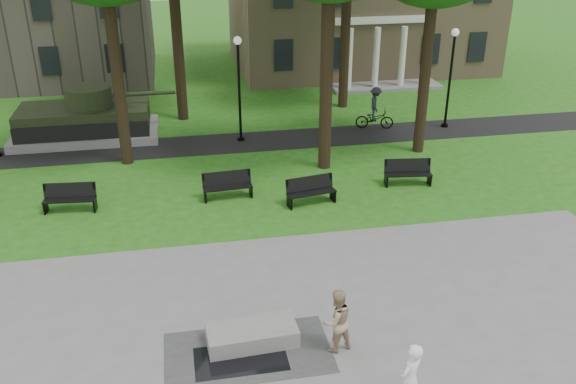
# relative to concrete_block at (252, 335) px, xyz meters

# --- Properties ---
(ground) EXTENTS (120.00, 120.00, 0.00)m
(ground) POSITION_rel_concrete_block_xyz_m (0.94, 2.08, -0.24)
(ground) COLOR #1F5A15
(ground) RESTS_ON ground
(footpath) EXTENTS (44.00, 2.60, 0.01)m
(footpath) POSITION_rel_concrete_block_xyz_m (0.94, 14.08, -0.24)
(footpath) COLOR black
(footpath) RESTS_ON ground
(building_left) EXTENTS (15.00, 10.00, 7.20)m
(building_left) POSITION_rel_concrete_block_xyz_m (-10.06, 28.58, 3.35)
(building_left) COLOR #4C443D
(building_left) RESTS_ON ground
(lamp_mid) EXTENTS (0.36, 0.36, 4.73)m
(lamp_mid) POSITION_rel_concrete_block_xyz_m (1.44, 14.38, 2.55)
(lamp_mid) COLOR black
(lamp_mid) RESTS_ON ground
(lamp_right) EXTENTS (0.36, 0.36, 4.73)m
(lamp_right) POSITION_rel_concrete_block_xyz_m (11.44, 14.38, 2.55)
(lamp_right) COLOR black
(lamp_right) RESTS_ON ground
(tank_monument) EXTENTS (7.45, 3.40, 2.40)m
(tank_monument) POSITION_rel_concrete_block_xyz_m (-5.52, 16.08, 0.61)
(tank_monument) COLOR gray
(tank_monument) RESTS_ON ground
(puddle) EXTENTS (2.20, 1.20, 0.00)m
(puddle) POSITION_rel_concrete_block_xyz_m (-0.35, -0.57, -0.22)
(puddle) COLOR black
(puddle) RESTS_ON plaza
(concrete_block) EXTENTS (2.25, 1.11, 0.45)m
(concrete_block) POSITION_rel_concrete_block_xyz_m (0.00, 0.00, 0.00)
(concrete_block) COLOR gray
(concrete_block) RESTS_ON plaza
(skateboarder) EXTENTS (0.76, 0.71, 1.75)m
(skateboarder) POSITION_rel_concrete_block_xyz_m (2.93, -2.87, 0.65)
(skateboarder) COLOR white
(skateboarder) RESTS_ON plaza
(friend_watching) EXTENTS (0.95, 0.83, 1.65)m
(friend_watching) POSITION_rel_concrete_block_xyz_m (1.96, -0.61, 0.60)
(friend_watching) COLOR tan
(friend_watching) RESTS_ON plaza
(cyclist) EXTENTS (1.91, 1.14, 2.03)m
(cyclist) POSITION_rel_concrete_block_xyz_m (7.98, 14.83, 0.59)
(cyclist) COLOR black
(cyclist) RESTS_ON ground
(park_bench_0) EXTENTS (1.83, 0.69, 1.00)m
(park_bench_0) POSITION_rel_concrete_block_xyz_m (-5.31, 8.39, 0.28)
(park_bench_0) COLOR black
(park_bench_0) RESTS_ON ground
(park_bench_1) EXTENTS (1.83, 0.65, 1.00)m
(park_bench_1) POSITION_rel_concrete_block_xyz_m (0.24, 8.40, 0.28)
(park_bench_1) COLOR black
(park_bench_1) RESTS_ON ground
(park_bench_2) EXTENTS (1.85, 0.84, 1.00)m
(park_bench_2) POSITION_rel_concrete_block_xyz_m (3.15, 7.37, 0.28)
(park_bench_2) COLOR black
(park_bench_2) RESTS_ON ground
(park_bench_3) EXTENTS (1.84, 0.73, 1.00)m
(park_bench_3) POSITION_rel_concrete_block_xyz_m (7.17, 8.30, 0.28)
(park_bench_3) COLOR black
(park_bench_3) RESTS_ON ground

